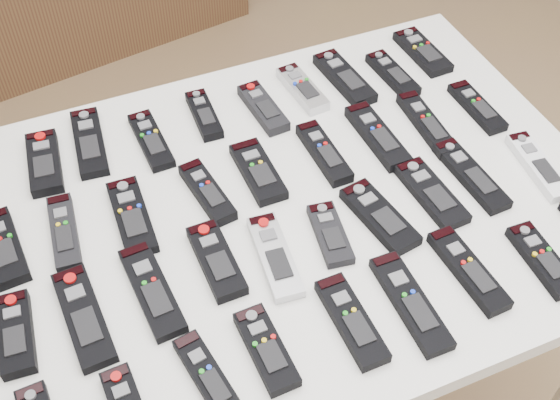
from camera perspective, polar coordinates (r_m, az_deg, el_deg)
name	(u,v)px	position (r m, az deg, el deg)	size (l,w,h in m)	color
ground	(252,395)	(1.99, -2.28, -15.55)	(4.00, 4.00, 0.00)	#95784C
table	(280,226)	(1.38, 0.00, -2.15)	(1.25, 0.88, 0.78)	white
remote_0	(44,163)	(1.48, -18.60, 2.89)	(0.06, 0.17, 0.02)	black
remote_1	(89,143)	(1.50, -15.23, 4.53)	(0.06, 0.19, 0.02)	black
remote_2	(151,140)	(1.48, -10.44, 4.79)	(0.05, 0.17, 0.02)	black
remote_3	(204,115)	(1.52, -6.19, 6.89)	(0.04, 0.15, 0.02)	black
remote_4	(263,108)	(1.52, -1.38, 7.49)	(0.05, 0.16, 0.02)	black
remote_5	(302,89)	(1.57, 1.83, 9.01)	(0.05, 0.16, 0.02)	#B7B7BC
remote_6	(344,78)	(1.61, 5.25, 9.84)	(0.06, 0.19, 0.02)	black
remote_7	(393,74)	(1.64, 9.14, 10.06)	(0.05, 0.16, 0.02)	black
remote_8	(422,52)	(1.72, 11.50, 11.72)	(0.06, 0.17, 0.02)	black
remote_9	(3,248)	(1.36, -21.56, -3.62)	(0.06, 0.17, 0.02)	black
remote_10	(64,232)	(1.34, -17.13, -2.52)	(0.05, 0.17, 0.02)	black
remote_11	(132,217)	(1.34, -11.95, -1.33)	(0.06, 0.19, 0.02)	black
remote_12	(207,192)	(1.35, -5.93, 0.64)	(0.05, 0.16, 0.02)	black
remote_13	(258,172)	(1.39, -1.79, 2.33)	(0.06, 0.16, 0.02)	black
remote_14	(324,153)	(1.42, 3.59, 3.85)	(0.05, 0.17, 0.02)	black
remote_15	(377,136)	(1.47, 7.92, 5.19)	(0.05, 0.19, 0.02)	black
remote_16	(427,124)	(1.52, 11.85, 6.07)	(0.05, 0.20, 0.02)	black
remote_17	(477,107)	(1.59, 15.72, 7.29)	(0.05, 0.16, 0.02)	black
remote_18	(16,334)	(1.24, -20.67, -10.13)	(0.05, 0.15, 0.02)	black
remote_19	(84,317)	(1.22, -15.66, -9.13)	(0.06, 0.20, 0.02)	black
remote_20	(152,290)	(1.23, -10.35, -7.21)	(0.06, 0.20, 0.02)	black
remote_21	(216,260)	(1.25, -5.19, -4.90)	(0.06, 0.17, 0.02)	black
remote_22	(275,256)	(1.25, -0.42, -4.59)	(0.05, 0.19, 0.02)	#B7B7BC
remote_23	(330,234)	(1.29, 4.10, -2.77)	(0.05, 0.14, 0.02)	black
remote_24	(380,217)	(1.32, 8.10, -1.34)	(0.06, 0.18, 0.02)	black
remote_25	(431,193)	(1.38, 12.20, 0.53)	(0.06, 0.18, 0.02)	black
remote_26	(471,175)	(1.43, 15.25, 1.96)	(0.05, 0.20, 0.02)	black
remote_27	(538,166)	(1.49, 20.24, 2.62)	(0.05, 0.18, 0.02)	silver
remote_30	(209,378)	(1.13, -5.83, -14.17)	(0.04, 0.17, 0.02)	black
remote_31	(266,349)	(1.15, -1.12, -12.01)	(0.05, 0.15, 0.02)	black
remote_32	(351,321)	(1.18, 5.83, -9.73)	(0.05, 0.18, 0.02)	black
remote_33	(411,303)	(1.21, 10.56, -8.20)	(0.05, 0.20, 0.02)	black
remote_34	(468,270)	(1.27, 15.05, -5.51)	(0.05, 0.19, 0.02)	black
remote_35	(542,260)	(1.33, 20.55, -4.57)	(0.05, 0.16, 0.02)	black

